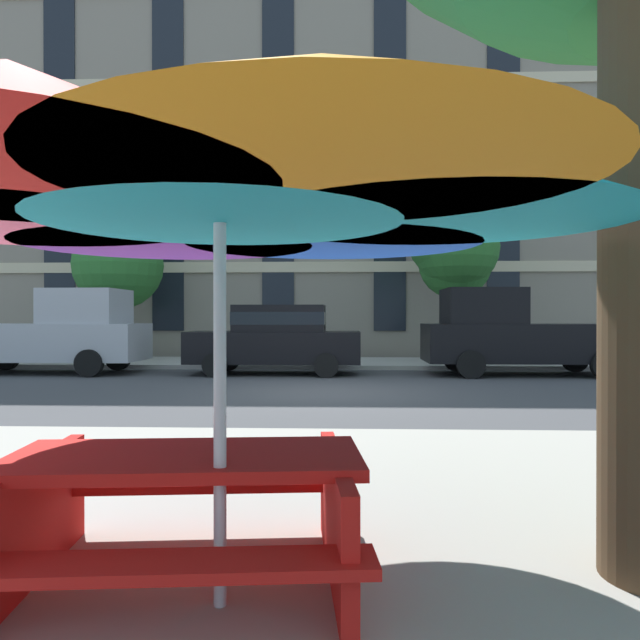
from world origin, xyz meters
The scene contains 11 objects.
ground_plane centered at (0.00, 0.00, 0.00)m, with size 120.00×120.00×0.00m, color #424244.
sidewalk_near_patio centered at (0.00, -9.00, 0.06)m, with size 56.00×9.00×0.12m, color #9E998E.
sidewalk_far centered at (0.00, 6.80, 0.06)m, with size 56.00×3.60×0.12m, color #B2ADA3.
apartment_building centered at (0.00, 14.99, 8.00)m, with size 38.46×12.08×16.00m.
pickup_silver centered at (-7.24, 3.70, 1.03)m, with size 5.10×2.12×2.20m.
sedan_black centered at (-1.38, 3.70, 0.95)m, with size 4.40×1.98×1.78m.
pickup_black centered at (4.74, 3.70, 1.03)m, with size 5.10×2.12×2.20m.
street_tree_left centered at (-6.80, 7.06, 3.11)m, with size 2.81×2.81×4.53m.
street_tree_middle centered at (3.63, 6.63, 3.61)m, with size 2.77×2.81×5.27m.
patio_umbrella centered at (-0.20, -9.00, 2.12)m, with size 3.84×3.57×2.39m.
picnic_table centered at (-0.44, -8.73, 0.49)m, with size 1.94×1.69×0.77m.
Camera 1 is at (0.38, -11.80, 1.47)m, focal length 33.91 mm.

